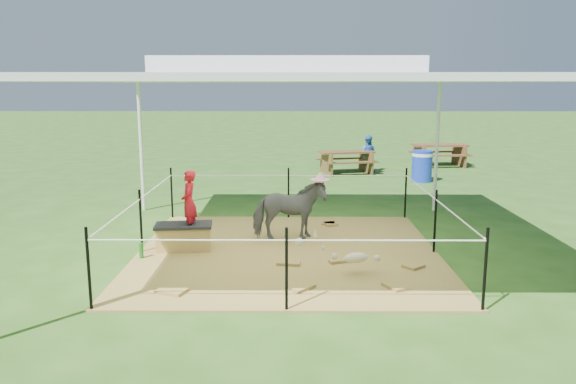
{
  "coord_description": "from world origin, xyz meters",
  "views": [
    {
      "loc": [
        0.05,
        -8.32,
        2.58
      ],
      "look_at": [
        0.0,
        0.6,
        0.85
      ],
      "focal_mm": 35.0,
      "sensor_mm": 36.0,
      "label": 1
    }
  ],
  "objects_px": {
    "woman": "(189,196)",
    "green_bottle": "(141,251)",
    "pony": "(289,210)",
    "straw_bale": "(184,238)",
    "foal": "(356,256)",
    "trash_barrel": "(422,166)",
    "picnic_table_far": "(439,155)",
    "picnic_table_near": "(346,162)",
    "distant_person": "(367,154)"
  },
  "relations": [
    {
      "from": "distant_person",
      "to": "trash_barrel",
      "type": "bearing_deg",
      "value": 141.34
    },
    {
      "from": "distant_person",
      "to": "woman",
      "type": "bearing_deg",
      "value": 80.29
    },
    {
      "from": "straw_bale",
      "to": "foal",
      "type": "xyz_separation_m",
      "value": [
        2.56,
        -1.14,
        0.08
      ]
    },
    {
      "from": "green_bottle",
      "to": "trash_barrel",
      "type": "bearing_deg",
      "value": 50.05
    },
    {
      "from": "foal",
      "to": "distant_person",
      "type": "distance_m",
      "value": 9.31
    },
    {
      "from": "green_bottle",
      "to": "foal",
      "type": "distance_m",
      "value": 3.18
    },
    {
      "from": "woman",
      "to": "picnic_table_far",
      "type": "bearing_deg",
      "value": 139.59
    },
    {
      "from": "foal",
      "to": "picnic_table_near",
      "type": "height_order",
      "value": "picnic_table_near"
    },
    {
      "from": "foal",
      "to": "trash_barrel",
      "type": "xyz_separation_m",
      "value": [
        2.6,
        7.5,
        0.13
      ]
    },
    {
      "from": "green_bottle",
      "to": "pony",
      "type": "relative_size",
      "value": 0.19
    },
    {
      "from": "straw_bale",
      "to": "distant_person",
      "type": "bearing_deg",
      "value": 64.04
    },
    {
      "from": "straw_bale",
      "to": "picnic_table_far",
      "type": "distance_m",
      "value": 11.23
    },
    {
      "from": "foal",
      "to": "trash_barrel",
      "type": "relative_size",
      "value": 1.11
    },
    {
      "from": "trash_barrel",
      "to": "picnic_table_near",
      "type": "distance_m",
      "value": 2.36
    },
    {
      "from": "straw_bale",
      "to": "picnic_table_far",
      "type": "xyz_separation_m",
      "value": [
        6.36,
        9.25,
        0.14
      ]
    },
    {
      "from": "picnic_table_near",
      "to": "distant_person",
      "type": "relative_size",
      "value": 1.44
    },
    {
      "from": "picnic_table_far",
      "to": "distant_person",
      "type": "bearing_deg",
      "value": -158.64
    },
    {
      "from": "picnic_table_far",
      "to": "straw_bale",
      "type": "bearing_deg",
      "value": -129.01
    },
    {
      "from": "pony",
      "to": "trash_barrel",
      "type": "xyz_separation_m",
      "value": [
        3.51,
        5.8,
        -0.11
      ]
    },
    {
      "from": "trash_barrel",
      "to": "green_bottle",
      "type": "bearing_deg",
      "value": -129.95
    },
    {
      "from": "pony",
      "to": "straw_bale",
      "type": "bearing_deg",
      "value": 98.59
    },
    {
      "from": "trash_barrel",
      "to": "straw_bale",
      "type": "bearing_deg",
      "value": -129.02
    },
    {
      "from": "trash_barrel",
      "to": "picnic_table_far",
      "type": "height_order",
      "value": "trash_barrel"
    },
    {
      "from": "woman",
      "to": "picnic_table_near",
      "type": "relative_size",
      "value": 0.63
    },
    {
      "from": "picnic_table_near",
      "to": "picnic_table_far",
      "type": "xyz_separation_m",
      "value": [
        3.08,
        1.45,
        0.02
      ]
    },
    {
      "from": "woman",
      "to": "green_bottle",
      "type": "height_order",
      "value": "woman"
    },
    {
      "from": "pony",
      "to": "distant_person",
      "type": "distance_m",
      "value": 7.85
    },
    {
      "from": "straw_bale",
      "to": "green_bottle",
      "type": "height_order",
      "value": "straw_bale"
    },
    {
      "from": "foal",
      "to": "picnic_table_far",
      "type": "height_order",
      "value": "picnic_table_far"
    },
    {
      "from": "woman",
      "to": "picnic_table_far",
      "type": "height_order",
      "value": "woman"
    },
    {
      "from": "green_bottle",
      "to": "distant_person",
      "type": "xyz_separation_m",
      "value": [
        4.48,
        8.52,
        0.4
      ]
    },
    {
      "from": "picnic_table_near",
      "to": "green_bottle",
      "type": "bearing_deg",
      "value": -128.5
    },
    {
      "from": "straw_bale",
      "to": "trash_barrel",
      "type": "relative_size",
      "value": 0.98
    },
    {
      "from": "pony",
      "to": "picnic_table_near",
      "type": "xyz_separation_m",
      "value": [
        1.64,
        7.24,
        -0.2
      ]
    },
    {
      "from": "woman",
      "to": "straw_bale",
      "type": "bearing_deg",
      "value": -96.31
    },
    {
      "from": "green_bottle",
      "to": "distant_person",
      "type": "distance_m",
      "value": 9.64
    },
    {
      "from": "straw_bale",
      "to": "trash_barrel",
      "type": "bearing_deg",
      "value": 50.98
    },
    {
      "from": "woman",
      "to": "green_bottle",
      "type": "xyz_separation_m",
      "value": [
        -0.65,
        -0.45,
        -0.74
      ]
    },
    {
      "from": "straw_bale",
      "to": "pony",
      "type": "xyz_separation_m",
      "value": [
        1.64,
        0.57,
        0.32
      ]
    },
    {
      "from": "picnic_table_far",
      "to": "picnic_table_near",
      "type": "bearing_deg",
      "value": -159.29
    },
    {
      "from": "straw_bale",
      "to": "distant_person",
      "type": "height_order",
      "value": "distant_person"
    },
    {
      "from": "green_bottle",
      "to": "picnic_table_near",
      "type": "xyz_separation_m",
      "value": [
        3.84,
        8.25,
        0.18
      ]
    },
    {
      "from": "pony",
      "to": "picnic_table_near",
      "type": "bearing_deg",
      "value": -23.17
    },
    {
      "from": "foal",
      "to": "trash_barrel",
      "type": "distance_m",
      "value": 7.94
    },
    {
      "from": "green_bottle",
      "to": "pony",
      "type": "distance_m",
      "value": 2.45
    },
    {
      "from": "foal",
      "to": "woman",
      "type": "bearing_deg",
      "value": 136.96
    },
    {
      "from": "pony",
      "to": "picnic_table_near",
      "type": "height_order",
      "value": "pony"
    },
    {
      "from": "foal",
      "to": "picnic_table_near",
      "type": "distance_m",
      "value": 8.97
    },
    {
      "from": "trash_barrel",
      "to": "distant_person",
      "type": "height_order",
      "value": "distant_person"
    },
    {
      "from": "pony",
      "to": "distant_person",
      "type": "xyz_separation_m",
      "value": [
        2.29,
        7.51,
        0.01
      ]
    }
  ]
}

